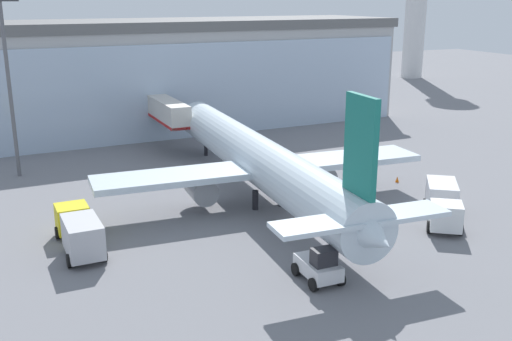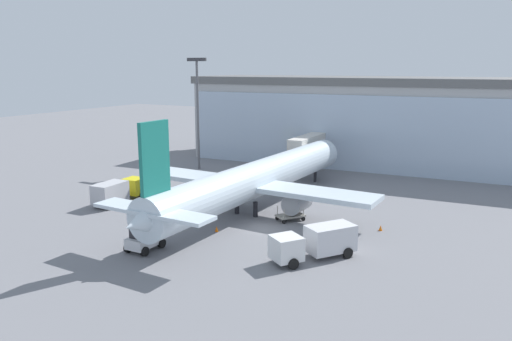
# 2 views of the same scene
# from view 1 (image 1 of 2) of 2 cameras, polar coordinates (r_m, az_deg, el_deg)

# --- Properties ---
(ground) EXTENTS (240.00, 240.00, 0.00)m
(ground) POSITION_cam_1_polar(r_m,az_deg,el_deg) (48.04, 6.78, -4.11)
(ground) COLOR slate
(terminal_building) EXTENTS (58.66, 18.77, 13.80)m
(terminal_building) POSITION_cam_1_polar(r_m,az_deg,el_deg) (80.90, -6.98, 9.20)
(terminal_building) COLOR #ABABAB
(terminal_building) RESTS_ON ground
(jet_bridge) EXTENTS (2.41, 12.68, 5.62)m
(jet_bridge) POSITION_cam_1_polar(r_m,az_deg,el_deg) (68.84, -8.71, 5.68)
(jet_bridge) COLOR beige
(jet_bridge) RESTS_ON ground
(apron_light_mast) EXTENTS (3.20, 0.40, 16.71)m
(apron_light_mast) POSITION_cam_1_polar(r_m,az_deg,el_deg) (60.13, -22.59, 8.74)
(apron_light_mast) COLOR #59595E
(apron_light_mast) RESTS_ON ground
(airplane) EXTENTS (27.80, 39.93, 11.31)m
(airplane) POSITION_cam_1_polar(r_m,az_deg,el_deg) (49.97, 0.27, 0.99)
(airplane) COLOR silver
(airplane) RESTS_ON ground
(catering_truck) EXTENTS (2.69, 7.37, 2.65)m
(catering_truck) POSITION_cam_1_polar(r_m,az_deg,el_deg) (42.16, -16.48, -5.50)
(catering_truck) COLOR yellow
(catering_truck) RESTS_ON ground
(fuel_truck) EXTENTS (6.06, 7.21, 2.65)m
(fuel_truck) POSITION_cam_1_polar(r_m,az_deg,el_deg) (48.02, 17.36, -2.91)
(fuel_truck) COLOR silver
(fuel_truck) RESTS_ON ground
(baggage_cart) EXTENTS (2.95, 3.20, 1.50)m
(baggage_cart) POSITION_cam_1_polar(r_m,az_deg,el_deg) (51.42, 5.99, -2.12)
(baggage_cart) COLOR #9E998C
(baggage_cart) RESTS_ON ground
(pushback_tug) EXTENTS (2.17, 3.21, 2.30)m
(pushback_tug) POSITION_cam_1_polar(r_m,az_deg,el_deg) (36.71, 6.03, -9.05)
(pushback_tug) COLOR silver
(pushback_tug) RESTS_ON ground
(safety_cone_nose) EXTENTS (0.36, 0.36, 0.55)m
(safety_cone_nose) POSITION_cam_1_polar(r_m,az_deg,el_deg) (43.95, 4.70, -5.63)
(safety_cone_nose) COLOR orange
(safety_cone_nose) RESTS_ON ground
(safety_cone_wingtip) EXTENTS (0.36, 0.36, 0.55)m
(safety_cone_wingtip) POSITION_cam_1_polar(r_m,az_deg,el_deg) (57.17, 13.30, -0.82)
(safety_cone_wingtip) COLOR orange
(safety_cone_wingtip) RESTS_ON ground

